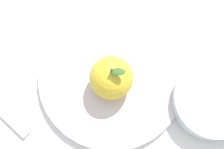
{
  "coord_description": "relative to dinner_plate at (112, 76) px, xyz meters",
  "views": [
    {
      "loc": [
        0.05,
        -0.1,
        0.56
      ],
      "look_at": [
        0.02,
        0.04,
        0.02
      ],
      "focal_mm": 49.12,
      "sensor_mm": 36.0,
      "label": 1
    }
  ],
  "objects": [
    {
      "name": "dinner_plate",
      "position": [
        0.0,
        0.0,
        0.0
      ],
      "size": [
        0.27,
        0.27,
        0.02
      ],
      "color": "silver",
      "rests_on": "ground_plane"
    },
    {
      "name": "side_bowl",
      "position": [
        0.18,
        -0.0,
        0.02
      ],
      "size": [
        0.14,
        0.14,
        0.04
      ],
      "color": "silver",
      "rests_on": "ground_plane"
    },
    {
      "name": "ground_plane",
      "position": [
        -0.02,
        -0.04,
        -0.01
      ],
      "size": [
        2.4,
        2.4,
        0.0
      ],
      "primitive_type": "plane",
      "color": "silver"
    },
    {
      "name": "knife",
      "position": [
        -0.12,
        -0.14,
        -0.01
      ],
      "size": [
        0.19,
        0.11,
        0.01
      ],
      "color": "silver",
      "rests_on": "ground_plane"
    },
    {
      "name": "apple",
      "position": [
        0.0,
        -0.01,
        0.05
      ],
      "size": [
        0.08,
        0.08,
        0.09
      ],
      "color": "gold",
      "rests_on": "dinner_plate"
    }
  ]
}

